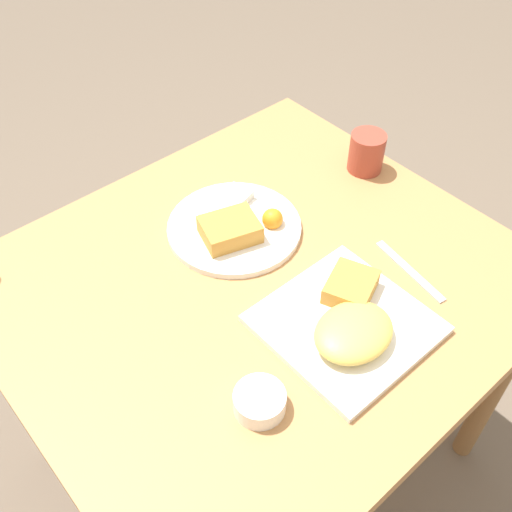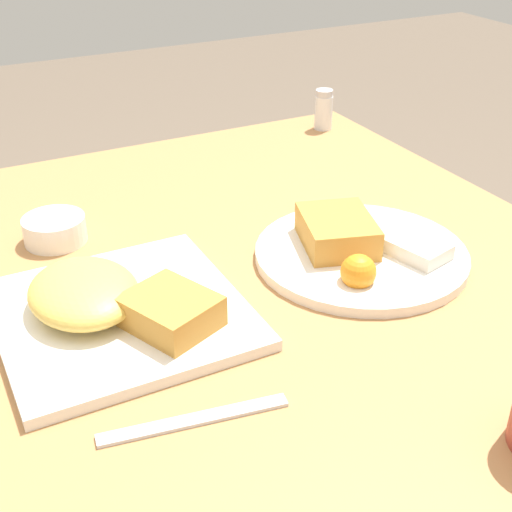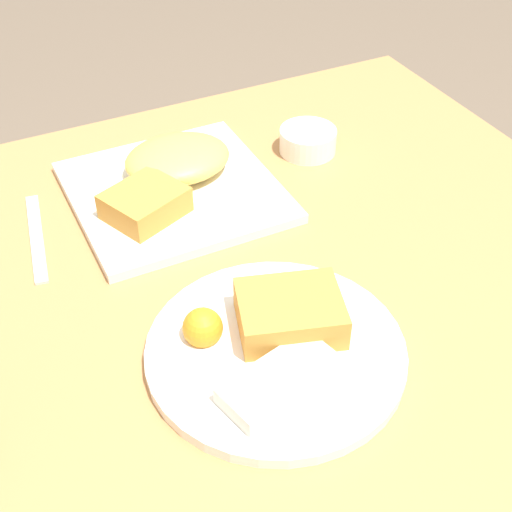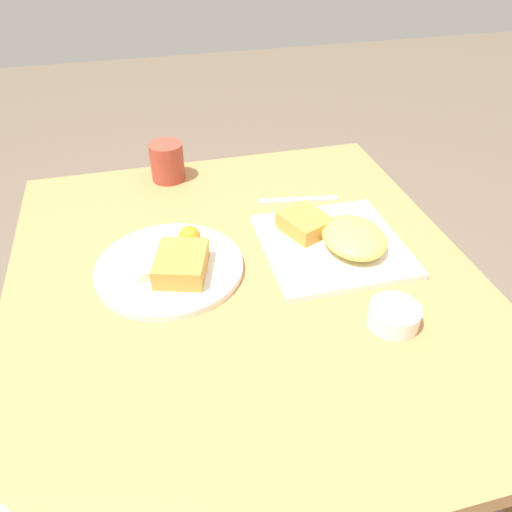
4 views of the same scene
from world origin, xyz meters
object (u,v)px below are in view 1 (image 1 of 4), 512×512
(plate_square_near, at_px, (349,322))
(coffee_mug, at_px, (367,152))
(plate_oval_far, at_px, (235,226))
(butter_knife, at_px, (410,271))
(sauce_ramekin, at_px, (260,401))

(plate_square_near, xyz_separation_m, coffee_mug, (0.37, 0.29, 0.02))
(plate_square_near, bearing_deg, plate_oval_far, 88.39)
(plate_square_near, distance_m, butter_knife, 0.20)
(plate_square_near, height_order, plate_oval_far, plate_square_near)
(sauce_ramekin, bearing_deg, plate_square_near, 3.39)
(butter_knife, height_order, coffee_mug, coffee_mug)
(butter_knife, bearing_deg, sauce_ramekin, 103.16)
(plate_oval_far, xyz_separation_m, coffee_mug, (0.36, -0.04, 0.03))
(plate_oval_far, relative_size, butter_knife, 1.51)
(sauce_ramekin, distance_m, butter_knife, 0.42)
(plate_square_near, bearing_deg, butter_knife, 4.85)
(coffee_mug, bearing_deg, plate_square_near, -141.71)
(plate_square_near, height_order, butter_knife, plate_square_near)
(plate_oval_far, xyz_separation_m, sauce_ramekin, (-0.23, -0.34, 0.00))
(plate_square_near, bearing_deg, sauce_ramekin, -176.61)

